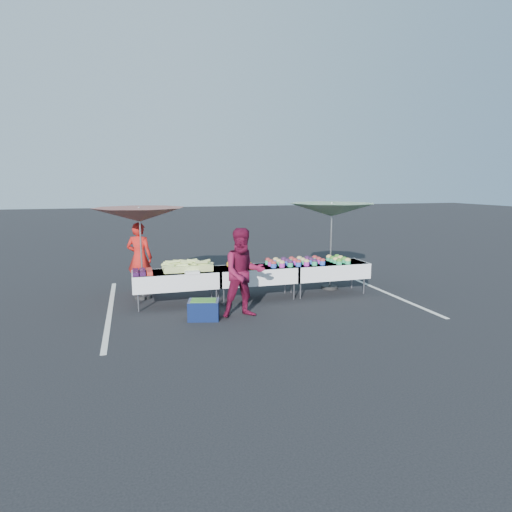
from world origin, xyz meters
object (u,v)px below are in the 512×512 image
object	(u,v)px
table_center	(256,274)
umbrella_right	(332,210)
umbrella_left	(139,215)
table_left	(176,279)
table_right	(328,270)
storage_bin	(204,309)
vendor	(139,257)
customer	(244,273)

from	to	relation	value
table_center	umbrella_right	bearing A→B (deg)	10.99
table_center	umbrella_left	xyz separation A→B (m)	(-2.50, 0.78, 1.33)
umbrella_right	table_center	bearing A→B (deg)	-169.01
table_left	umbrella_left	xyz separation A→B (m)	(-0.70, 0.78, 1.33)
table_center	table_left	bearing A→B (deg)	180.00
table_right	storage_bin	size ratio (longest dim) A/B	2.74
umbrella_left	umbrella_right	distance (m)	4.58
table_center	umbrella_right	world-z (taller)	umbrella_right
table_left	vendor	world-z (taller)	vendor
table_center	storage_bin	bearing A→B (deg)	-140.51
vendor	table_center	bearing A→B (deg)	174.35
table_left	table_center	distance (m)	1.80
vendor	table_right	bearing A→B (deg)	-174.63
table_right	umbrella_left	size ratio (longest dim) A/B	0.79
table_right	umbrella_left	bearing A→B (deg)	169.66
customer	umbrella_right	xyz separation A→B (m)	(2.67, 1.61, 1.08)
table_right	table_center	bearing A→B (deg)	180.00
table_right	vendor	size ratio (longest dim) A/B	1.09
table_left	umbrella_right	distance (m)	4.12
table_left	table_center	world-z (taller)	same
table_right	umbrella_right	distance (m)	1.47
table_center	table_right	size ratio (longest dim) A/B	1.00
table_right	vendor	bearing A→B (deg)	162.10
customer	umbrella_right	bearing A→B (deg)	30.10
customer	storage_bin	size ratio (longest dim) A/B	2.61
customer	table_left	bearing A→B (deg)	133.42
table_right	umbrella_right	size ratio (longest dim) A/B	0.77
vendor	customer	bearing A→B (deg)	149.63
table_left	umbrella_left	size ratio (longest dim) A/B	0.79
table_center	umbrella_right	size ratio (longest dim) A/B	0.77
table_left	vendor	bearing A→B (deg)	117.67
table_right	table_left	bearing A→B (deg)	180.00
table_left	table_right	distance (m)	3.60
table_center	vendor	size ratio (longest dim) A/B	1.09
vendor	storage_bin	size ratio (longest dim) A/B	2.52
umbrella_left	vendor	bearing A→B (deg)	93.16
umbrella_right	storage_bin	xyz separation A→B (m)	(-3.46, -1.56, -1.77)
vendor	storage_bin	world-z (taller)	vendor
storage_bin	customer	bearing A→B (deg)	10.32
table_left	customer	size ratio (longest dim) A/B	1.05
customer	umbrella_left	xyz separation A→B (m)	(-1.89, 2.00, 1.03)
table_left	umbrella_left	bearing A→B (deg)	131.73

